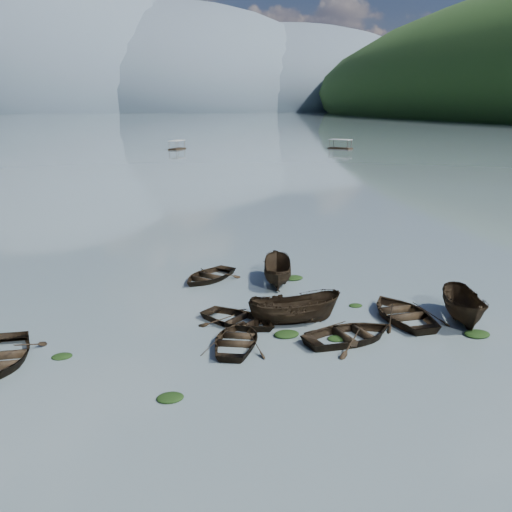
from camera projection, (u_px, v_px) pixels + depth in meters
name	position (u px, v px, depth m)	size (l,w,h in m)	color
ground_plane	(341.00, 373.00, 23.75)	(2400.00, 2400.00, 0.00)	slate
haze_mtn_b	(38.00, 111.00, 836.72)	(520.00, 520.00, 340.00)	#475666
haze_mtn_c	(174.00, 110.00, 893.96)	(520.00, 520.00, 260.00)	#475666
haze_mtn_d	(282.00, 110.00, 945.48)	(520.00, 520.00, 220.00)	#475666
rowboat_0	(2.00, 362.00, 24.83)	(3.42, 4.79, 0.99)	black
rowboat_1	(238.00, 344.00, 26.61)	(3.05, 4.26, 0.88)	black
rowboat_2	(294.00, 323.00, 29.16)	(1.80, 4.77, 1.84)	black
rowboat_3	(402.00, 318.00, 29.83)	(3.57, 5.00, 1.04)	black
rowboat_4	(350.00, 340.00, 27.08)	(3.37, 4.71, 0.98)	black
rowboat_5	(463.00, 321.00, 29.49)	(1.78, 4.74, 1.83)	black
rowboat_6	(239.00, 324.00, 29.07)	(3.09, 4.33, 0.90)	black
rowboat_7	(208.00, 280.00, 36.41)	(3.10, 4.34, 0.90)	black
rowboat_8	(277.00, 283.00, 35.68)	(1.74, 4.62, 1.78)	black
weed_clump_0	(170.00, 399.00, 21.71)	(1.05, 0.86, 0.23)	black
weed_clump_1	(337.00, 339.00, 27.19)	(0.94, 0.75, 0.21)	black
weed_clump_2	(286.00, 336.00, 27.62)	(1.24, 0.99, 0.27)	black
weed_clump_3	(356.00, 306.00, 31.65)	(0.77, 0.65, 0.17)	black
weed_clump_4	(477.00, 335.00, 27.65)	(1.29, 1.03, 0.27)	black
weed_clump_5	(62.00, 357.00, 25.28)	(0.91, 0.74, 0.19)	black
weed_clump_6	(306.00, 308.00, 31.35)	(0.84, 0.70, 0.18)	black
weed_clump_7	(293.00, 279.00, 36.51)	(1.25, 1.00, 0.27)	black
pontoon_centre	(177.00, 150.00, 138.55)	(2.25, 5.41, 2.07)	black
pontoon_right	(340.00, 149.00, 140.16)	(2.42, 5.80, 2.22)	black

